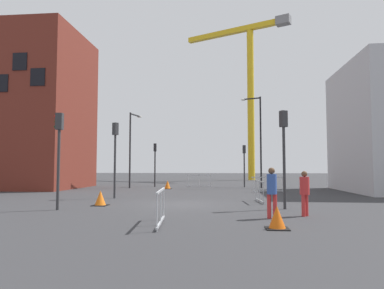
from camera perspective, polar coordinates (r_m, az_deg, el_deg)
The scene contains 19 objects.
ground at distance 16.82m, azimuth -1.98°, elevation -9.75°, with size 160.00×160.00×0.00m, color #333335.
brick_building at distance 32.14m, azimuth -23.75°, elevation 5.10°, with size 7.04×8.17×13.01m.
construction_crane at distance 48.68m, azimuth 9.28°, elevation 10.95°, with size 14.11×7.28×21.30m.
streetlamp_tall at distance 29.94m, azimuth 10.83°, elevation 1.64°, with size 1.68×0.76×7.72m.
streetlamp_short at distance 29.94m, azimuth -9.87°, elevation 0.33°, with size 0.66×1.86×6.36m.
traffic_light_median at distance 20.29m, azimuth -12.50°, elevation -0.52°, with size 0.39×0.35×4.29m.
traffic_light_verge at distance 15.56m, azimuth -21.00°, elevation -0.02°, with size 0.38×0.26×4.04m.
traffic_light_near at distance 30.78m, azimuth 8.55°, elevation -2.32°, with size 0.27×0.38×3.66m.
traffic_light_crosswalk at distance 31.40m, azimuth -6.08°, elevation -2.14°, with size 0.27×0.38×3.86m.
traffic_light_far at distance 15.34m, azimuth 14.83°, elevation 0.24°, with size 0.39×0.35×4.18m.
pedestrian_walking at distance 12.45m, azimuth 12.95°, elevation -7.07°, with size 0.34×0.34×1.76m.
pedestrian_waiting at distance 13.33m, azimuth 17.98°, elevation -7.11°, with size 0.34×0.34×1.63m.
safety_barrier_rear at distance 10.86m, azimuth -5.16°, elevation -10.10°, with size 0.28×2.37×1.08m.
safety_barrier_front at distance 30.60m, azimuth 1.20°, elevation -5.94°, with size 2.20×0.20×1.08m.
safety_barrier_left_run at distance 24.92m, azimuth 12.36°, elevation -6.38°, with size 2.31×0.36×1.08m.
safety_barrier_right_run at distance 17.90m, azimuth 11.00°, elevation -7.50°, with size 0.26×2.09×1.08m.
traffic_cone_on_verge at distance 16.70m, azimuth -14.79°, elevation -8.56°, with size 0.68×0.68×0.69m.
traffic_cone_striped at distance 10.50m, azimuth 13.77°, elevation -11.64°, with size 0.66×0.66×0.66m.
traffic_cone_orange at distance 28.20m, azimuth -4.03°, elevation -6.63°, with size 0.67×0.67×0.68m.
Camera 1 is at (2.19, -16.58, 1.79)m, focal length 32.54 mm.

